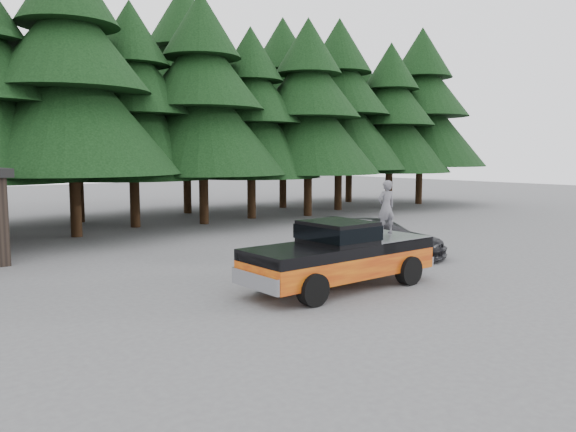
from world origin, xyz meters
TOP-DOWN VIEW (x-y plane):
  - ground at (0.00, 0.00)m, footprint 120.00×120.00m
  - pickup_truck at (1.51, -0.21)m, footprint 6.00×2.04m
  - truck_cab at (1.41, -0.21)m, footprint 1.66×1.90m
  - air_compressor at (2.42, -0.16)m, footprint 0.80×0.72m
  - man_on_bed at (3.73, 0.06)m, footprint 0.68×0.52m
  - parked_car at (6.18, 2.42)m, footprint 3.83×5.11m
  - treeline at (0.42, 17.20)m, footprint 60.15×16.05m

SIDE VIEW (x-z plane):
  - ground at x=0.00m, z-range 0.00..0.00m
  - pickup_truck at x=1.51m, z-range 0.00..1.33m
  - parked_car at x=6.18m, z-range 0.00..1.38m
  - air_compressor at x=2.42m, z-range 1.33..1.79m
  - truck_cab at x=1.41m, z-range 1.33..1.92m
  - man_on_bed at x=3.73m, z-range 1.33..2.98m
  - treeline at x=0.42m, z-range -1.03..16.47m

